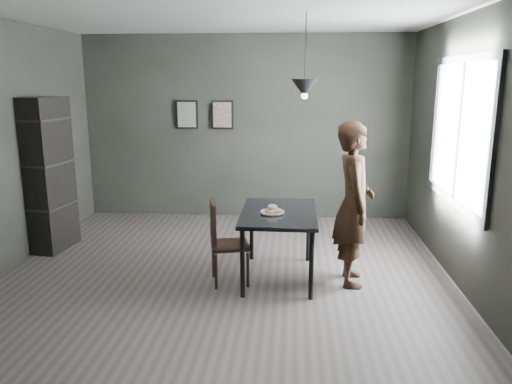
# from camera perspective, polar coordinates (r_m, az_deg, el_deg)

# --- Properties ---
(ground) EXTENTS (5.00, 5.00, 0.00)m
(ground) POSITION_cam_1_polar(r_m,az_deg,el_deg) (5.65, -3.63, -9.48)
(ground) COLOR #383230
(ground) RESTS_ON ground
(back_wall) EXTENTS (5.00, 0.10, 2.80)m
(back_wall) POSITION_cam_1_polar(r_m,az_deg,el_deg) (7.75, -1.22, 7.34)
(back_wall) COLOR black
(back_wall) RESTS_ON ground
(ceiling) EXTENTS (5.00, 5.00, 0.02)m
(ceiling) POSITION_cam_1_polar(r_m,az_deg,el_deg) (5.27, -4.09, 19.96)
(ceiling) COLOR silver
(ceiling) RESTS_ON ground
(window_assembly) EXTENTS (0.04, 1.96, 1.56)m
(window_assembly) POSITION_cam_1_polar(r_m,az_deg,el_deg) (5.67, 22.19, 6.39)
(window_assembly) COLOR white
(window_assembly) RESTS_ON ground
(cafe_table) EXTENTS (0.80, 1.20, 0.75)m
(cafe_table) POSITION_cam_1_polar(r_m,az_deg,el_deg) (5.38, 2.62, -3.05)
(cafe_table) COLOR black
(cafe_table) RESTS_ON ground
(white_plate) EXTENTS (0.23, 0.23, 0.01)m
(white_plate) POSITION_cam_1_polar(r_m,az_deg,el_deg) (5.29, 1.89, -2.38)
(white_plate) COLOR white
(white_plate) RESTS_ON cafe_table
(donut_pile) EXTENTS (0.18, 0.19, 0.08)m
(donut_pile) POSITION_cam_1_polar(r_m,az_deg,el_deg) (5.28, 1.89, -2.02)
(donut_pile) COLOR beige
(donut_pile) RESTS_ON white_plate
(woman) EXTENTS (0.42, 0.63, 1.73)m
(woman) POSITION_cam_1_polar(r_m,az_deg,el_deg) (5.30, 11.10, -1.38)
(woman) COLOR black
(woman) RESTS_ON ground
(wood_chair) EXTENTS (0.47, 0.47, 0.90)m
(wood_chair) POSITION_cam_1_polar(r_m,az_deg,el_deg) (5.30, -3.87, -5.16)
(wood_chair) COLOR black
(wood_chair) RESTS_ON ground
(shelf_unit) EXTENTS (0.44, 0.68, 1.93)m
(shelf_unit) POSITION_cam_1_polar(r_m,az_deg,el_deg) (6.78, -22.64, 1.82)
(shelf_unit) COLOR black
(shelf_unit) RESTS_ON ground
(pendant_lamp) EXTENTS (0.28, 0.28, 0.86)m
(pendant_lamp) POSITION_cam_1_polar(r_m,az_deg,el_deg) (5.28, 5.58, 11.77)
(pendant_lamp) COLOR black
(pendant_lamp) RESTS_ON ground
(framed_print_left) EXTENTS (0.34, 0.04, 0.44)m
(framed_print_left) POSITION_cam_1_polar(r_m,az_deg,el_deg) (7.84, -7.90, 8.76)
(framed_print_left) COLOR black
(framed_print_left) RESTS_ON ground
(framed_print_right) EXTENTS (0.34, 0.04, 0.44)m
(framed_print_right) POSITION_cam_1_polar(r_m,az_deg,el_deg) (7.74, -3.87, 8.80)
(framed_print_right) COLOR black
(framed_print_right) RESTS_ON ground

